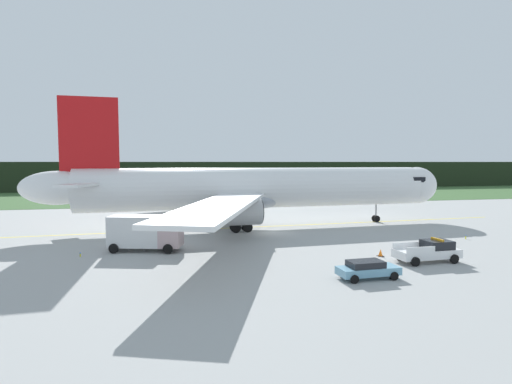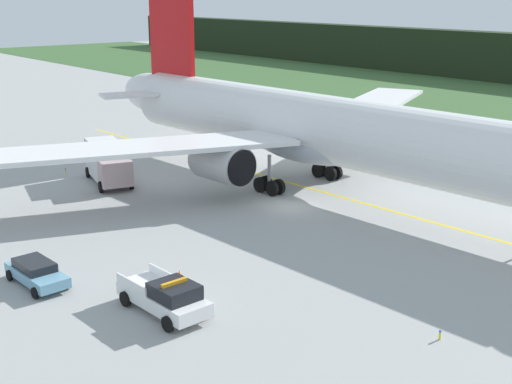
{
  "view_description": "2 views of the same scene",
  "coord_description": "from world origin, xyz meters",
  "px_view_note": "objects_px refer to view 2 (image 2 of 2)",
  "views": [
    {
      "loc": [
        -11.8,
        -46.23,
        8.31
      ],
      "look_at": [
        -1.25,
        2.91,
        4.61
      ],
      "focal_mm": 28.77,
      "sensor_mm": 36.0,
      "label": 1
    },
    {
      "loc": [
        36.07,
        -32.71,
        15.09
      ],
      "look_at": [
        3.09,
        -5.56,
        2.78
      ],
      "focal_mm": 48.94,
      "sensor_mm": 36.0,
      "label": 2
    }
  ],
  "objects_px": {
    "airliner": "(323,130)",
    "catering_truck": "(108,162)",
    "staff_car": "(36,272)",
    "ops_pickup_truck": "(166,296)",
    "apron_cone": "(179,275)"
  },
  "relations": [
    {
      "from": "staff_car",
      "to": "catering_truck",
      "type": "bearing_deg",
      "value": 141.51
    },
    {
      "from": "catering_truck",
      "to": "staff_car",
      "type": "bearing_deg",
      "value": -38.49
    },
    {
      "from": "airliner",
      "to": "catering_truck",
      "type": "bearing_deg",
      "value": -138.05
    },
    {
      "from": "catering_truck",
      "to": "apron_cone",
      "type": "distance_m",
      "value": 21.66
    },
    {
      "from": "ops_pickup_truck",
      "to": "apron_cone",
      "type": "bearing_deg",
      "value": 137.27
    },
    {
      "from": "ops_pickup_truck",
      "to": "apron_cone",
      "type": "distance_m",
      "value": 4.02
    },
    {
      "from": "staff_car",
      "to": "ops_pickup_truck",
      "type": "bearing_deg",
      "value": 25.14
    },
    {
      "from": "staff_car",
      "to": "apron_cone",
      "type": "relative_size",
      "value": 7.05
    },
    {
      "from": "catering_truck",
      "to": "staff_car",
      "type": "distance_m",
      "value": 20.62
    },
    {
      "from": "staff_car",
      "to": "apron_cone",
      "type": "xyz_separation_m",
      "value": [
        4.43,
        6.15,
        -0.39
      ]
    },
    {
      "from": "airliner",
      "to": "staff_car",
      "type": "xyz_separation_m",
      "value": [
        3.2,
        -24.43,
        -4.17
      ]
    },
    {
      "from": "catering_truck",
      "to": "staff_car",
      "type": "height_order",
      "value": "catering_truck"
    },
    {
      "from": "airliner",
      "to": "apron_cone",
      "type": "xyz_separation_m",
      "value": [
        7.64,
        -18.28,
        -4.56
      ]
    },
    {
      "from": "airliner",
      "to": "ops_pickup_truck",
      "type": "xyz_separation_m",
      "value": [
        10.56,
        -20.98,
        -3.96
      ]
    },
    {
      "from": "ops_pickup_truck",
      "to": "catering_truck",
      "type": "xyz_separation_m",
      "value": [
        -23.48,
        9.37,
        0.85
      ]
    }
  ]
}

